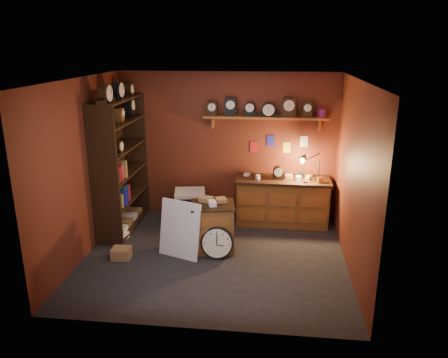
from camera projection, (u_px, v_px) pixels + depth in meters
floor at (215, 257)px, 6.79m from camera, size 4.00×4.00×0.00m
room_shell at (218, 147)px, 6.37m from camera, size 4.02×3.62×2.71m
shelving_unit at (119, 159)px, 7.54m from camera, size 0.47×1.60×2.58m
workbench at (282, 198)px, 7.93m from camera, size 1.68×0.66×1.36m
low_cabinet at (213, 225)px, 6.91m from camera, size 0.76×0.67×0.86m
big_round_clock at (217, 243)px, 6.68m from camera, size 0.51×0.17×0.51m
white_panel at (181, 255)px, 6.83m from camera, size 0.70×0.41×0.90m
mini_fridge at (190, 206)px, 8.09m from camera, size 0.64×0.66×0.57m
floor_box_a at (121, 253)px, 6.71m from camera, size 0.29×0.25×0.17m
floor_box_b at (122, 236)px, 7.39m from camera, size 0.22×0.24×0.11m
floor_box_c at (202, 240)px, 7.14m from camera, size 0.26×0.22×0.19m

